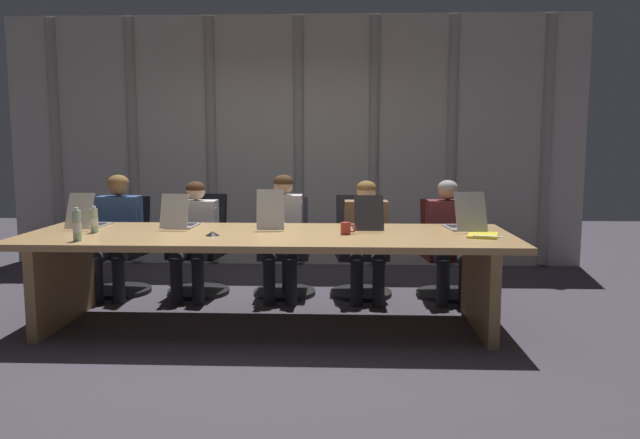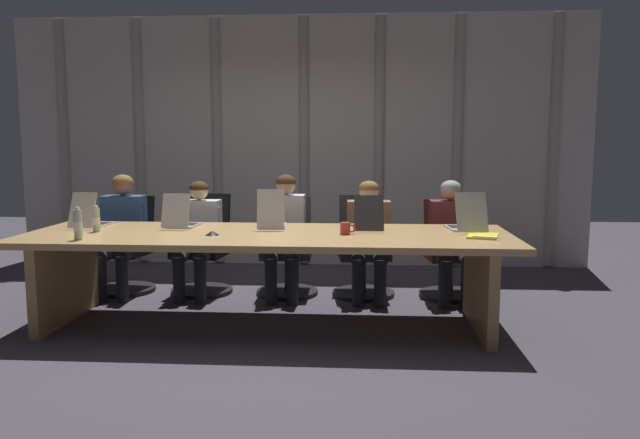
{
  "view_description": "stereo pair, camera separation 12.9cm",
  "coord_description": "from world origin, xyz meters",
  "px_view_note": "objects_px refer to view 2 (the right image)",
  "views": [
    {
      "loc": [
        0.62,
        -4.85,
        1.48
      ],
      "look_at": [
        0.41,
        0.1,
        0.86
      ],
      "focal_mm": 34.84,
      "sensor_mm": 36.0,
      "label": 1
    },
    {
      "loc": [
        0.75,
        -4.85,
        1.48
      ],
      "look_at": [
        0.41,
        0.1,
        0.86
      ],
      "focal_mm": 34.84,
      "sensor_mm": 36.0,
      "label": 2
    }
  ],
  "objects_px": {
    "office_chair_left_mid": "(203,256)",
    "conference_mic_left_side": "(212,233)",
    "laptop_left_end": "(92,220)",
    "office_chair_left_end": "(126,256)",
    "person_right_mid": "(369,233)",
    "laptop_right_end": "(466,223)",
    "office_chair_right_end": "(450,261)",
    "water_bottle_primary": "(78,225)",
    "coffee_mug_near": "(346,228)",
    "person_right_end": "(451,233)",
    "person_center": "(285,229)",
    "laptop_left_mid": "(182,221)",
    "office_chair_center": "(288,258)",
    "spiral_notepad": "(483,236)",
    "office_chair_right_mid": "(363,258)",
    "person_left_mid": "(197,232)",
    "laptop_center": "(272,220)",
    "water_bottle_secondary": "(96,220)",
    "person_left_end": "(121,227)",
    "laptop_right_mid": "(368,223)"
  },
  "relations": [
    {
      "from": "office_chair_left_mid",
      "to": "conference_mic_left_side",
      "type": "bearing_deg",
      "value": 25.39
    },
    {
      "from": "laptop_left_end",
      "to": "office_chair_left_end",
      "type": "xyz_separation_m",
      "value": [
        -0.04,
        0.83,
        -0.47
      ]
    },
    {
      "from": "person_right_mid",
      "to": "office_chair_left_mid",
      "type": "bearing_deg",
      "value": -96.39
    },
    {
      "from": "laptop_right_end",
      "to": "office_chair_right_end",
      "type": "height_order",
      "value": "laptop_right_end"
    },
    {
      "from": "water_bottle_primary",
      "to": "laptop_right_end",
      "type": "bearing_deg",
      "value": 13.03
    },
    {
      "from": "coffee_mug_near",
      "to": "person_right_end",
      "type": "bearing_deg",
      "value": 44.85
    },
    {
      "from": "office_chair_left_mid",
      "to": "person_right_end",
      "type": "xyz_separation_m",
      "value": [
        2.39,
        -0.16,
        0.28
      ]
    },
    {
      "from": "laptop_right_end",
      "to": "person_center",
      "type": "bearing_deg",
      "value": 60.13
    },
    {
      "from": "office_chair_left_mid",
      "to": "person_right_end",
      "type": "distance_m",
      "value": 2.41
    },
    {
      "from": "laptop_left_mid",
      "to": "office_chair_left_end",
      "type": "bearing_deg",
      "value": 48.16
    },
    {
      "from": "conference_mic_left_side",
      "to": "office_chair_center",
      "type": "bearing_deg",
      "value": 70.36
    },
    {
      "from": "laptop_left_end",
      "to": "spiral_notepad",
      "type": "distance_m",
      "value": 3.25
    },
    {
      "from": "office_chair_right_mid",
      "to": "water_bottle_primary",
      "type": "distance_m",
      "value": 2.65
    },
    {
      "from": "person_left_mid",
      "to": "conference_mic_left_side",
      "type": "relative_size",
      "value": 10.02
    },
    {
      "from": "laptop_right_end",
      "to": "spiral_notepad",
      "type": "relative_size",
      "value": 1.4
    },
    {
      "from": "spiral_notepad",
      "to": "conference_mic_left_side",
      "type": "bearing_deg",
      "value": -162.43
    },
    {
      "from": "laptop_center",
      "to": "water_bottle_primary",
      "type": "bearing_deg",
      "value": 113.54
    },
    {
      "from": "laptop_left_mid",
      "to": "coffee_mug_near",
      "type": "relative_size",
      "value": 3.28
    },
    {
      "from": "office_chair_center",
      "to": "water_bottle_secondary",
      "type": "relative_size",
      "value": 4.35
    },
    {
      "from": "laptop_center",
      "to": "person_right_end",
      "type": "distance_m",
      "value": 1.72
    },
    {
      "from": "office_chair_left_mid",
      "to": "office_chair_right_mid",
      "type": "height_order",
      "value": "office_chair_left_mid"
    },
    {
      "from": "person_right_end",
      "to": "water_bottle_primary",
      "type": "height_order",
      "value": "person_right_end"
    },
    {
      "from": "person_center",
      "to": "person_right_end",
      "type": "height_order",
      "value": "person_center"
    },
    {
      "from": "laptop_left_mid",
      "to": "water_bottle_primary",
      "type": "bearing_deg",
      "value": 143.95
    },
    {
      "from": "person_left_end",
      "to": "person_left_mid",
      "type": "xyz_separation_m",
      "value": [
        0.75,
        -0.01,
        -0.04
      ]
    },
    {
      "from": "laptop_center",
      "to": "water_bottle_secondary",
      "type": "bearing_deg",
      "value": 97.75
    },
    {
      "from": "person_left_mid",
      "to": "laptop_right_mid",
      "type": "bearing_deg",
      "value": 68.15
    },
    {
      "from": "office_chair_left_end",
      "to": "office_chair_right_end",
      "type": "distance_m",
      "value": 3.19
    },
    {
      "from": "person_left_mid",
      "to": "water_bottle_secondary",
      "type": "distance_m",
      "value": 1.13
    },
    {
      "from": "laptop_center",
      "to": "office_chair_right_end",
      "type": "height_order",
      "value": "laptop_center"
    },
    {
      "from": "office_chair_right_end",
      "to": "spiral_notepad",
      "type": "height_order",
      "value": "office_chair_right_end"
    },
    {
      "from": "office_chair_left_mid",
      "to": "conference_mic_left_side",
      "type": "distance_m",
      "value": 1.36
    },
    {
      "from": "office_chair_left_end",
      "to": "person_right_mid",
      "type": "xyz_separation_m",
      "value": [
        2.41,
        -0.16,
        0.28
      ]
    },
    {
      "from": "office_chair_right_end",
      "to": "person_right_mid",
      "type": "distance_m",
      "value": 0.85
    },
    {
      "from": "office_chair_right_mid",
      "to": "person_left_end",
      "type": "distance_m",
      "value": 2.36
    },
    {
      "from": "person_right_mid",
      "to": "office_chair_right_end",
      "type": "bearing_deg",
      "value": 100.61
    },
    {
      "from": "laptop_right_end",
      "to": "office_chair_right_end",
      "type": "distance_m",
      "value": 0.96
    },
    {
      "from": "office_chair_right_end",
      "to": "person_center",
      "type": "xyz_separation_m",
      "value": [
        -1.57,
        -0.16,
        0.31
      ]
    },
    {
      "from": "laptop_right_mid",
      "to": "person_left_mid",
      "type": "height_order",
      "value": "person_left_mid"
    },
    {
      "from": "office_chair_right_end",
      "to": "laptop_right_mid",
      "type": "bearing_deg",
      "value": -50.73
    },
    {
      "from": "laptop_left_end",
      "to": "office_chair_center",
      "type": "height_order",
      "value": "laptop_left_end"
    },
    {
      "from": "coffee_mug_near",
      "to": "laptop_left_end",
      "type": "bearing_deg",
      "value": 172.46
    },
    {
      "from": "person_left_mid",
      "to": "office_chair_right_mid",
      "type": "bearing_deg",
      "value": 96.85
    },
    {
      "from": "laptop_center",
      "to": "person_left_mid",
      "type": "distance_m",
      "value": 1.05
    },
    {
      "from": "office_chair_left_mid",
      "to": "person_right_mid",
      "type": "bearing_deg",
      "value": 91.84
    },
    {
      "from": "office_chair_right_end",
      "to": "person_right_end",
      "type": "distance_m",
      "value": 0.33
    },
    {
      "from": "coffee_mug_near",
      "to": "water_bottle_primary",
      "type": "bearing_deg",
      "value": -168.46
    },
    {
      "from": "office_chair_left_end",
      "to": "laptop_right_end",
      "type": "bearing_deg",
      "value": 83.61
    },
    {
      "from": "water_bottle_secondary",
      "to": "laptop_right_mid",
      "type": "bearing_deg",
      "value": 6.75
    },
    {
      "from": "person_left_end",
      "to": "person_right_end",
      "type": "height_order",
      "value": "person_left_end"
    }
  ]
}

